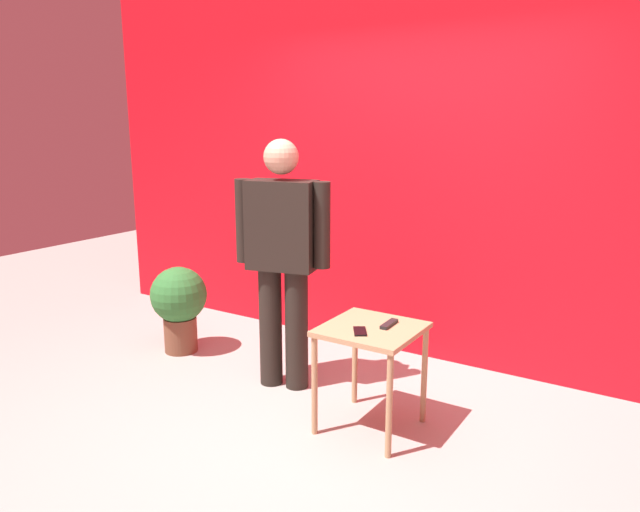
{
  "coord_description": "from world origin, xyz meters",
  "views": [
    {
      "loc": [
        1.87,
        -2.66,
        1.83
      ],
      "look_at": [
        -0.16,
        0.55,
        0.96
      ],
      "focal_mm": 34.13,
      "sensor_mm": 36.0,
      "label": 1
    }
  ],
  "objects_px": {
    "side_table": "(371,343)",
    "cell_phone": "(360,331)",
    "tv_remote": "(389,324)",
    "potted_plant": "(179,302)",
    "standing_person": "(282,252)"
  },
  "relations": [
    {
      "from": "cell_phone",
      "to": "potted_plant",
      "type": "relative_size",
      "value": 0.21
    },
    {
      "from": "standing_person",
      "to": "side_table",
      "type": "xyz_separation_m",
      "value": [
        0.79,
        -0.21,
        -0.41
      ]
    },
    {
      "from": "cell_phone",
      "to": "side_table",
      "type": "bearing_deg",
      "value": 49.99
    },
    {
      "from": "potted_plant",
      "to": "side_table",
      "type": "bearing_deg",
      "value": -8.69
    },
    {
      "from": "side_table",
      "to": "cell_phone",
      "type": "relative_size",
      "value": 4.43
    },
    {
      "from": "cell_phone",
      "to": "standing_person",
      "type": "bearing_deg",
      "value": 124.44
    },
    {
      "from": "standing_person",
      "to": "potted_plant",
      "type": "height_order",
      "value": "standing_person"
    },
    {
      "from": "standing_person",
      "to": "side_table",
      "type": "relative_size",
      "value": 2.65
    },
    {
      "from": "tv_remote",
      "to": "potted_plant",
      "type": "bearing_deg",
      "value": 171.7
    },
    {
      "from": "standing_person",
      "to": "potted_plant",
      "type": "distance_m",
      "value": 1.19
    },
    {
      "from": "side_table",
      "to": "potted_plant",
      "type": "relative_size",
      "value": 0.93
    },
    {
      "from": "tv_remote",
      "to": "standing_person",
      "type": "bearing_deg",
      "value": 168.64
    },
    {
      "from": "standing_person",
      "to": "potted_plant",
      "type": "relative_size",
      "value": 2.46
    },
    {
      "from": "side_table",
      "to": "tv_remote",
      "type": "bearing_deg",
      "value": 43.6
    },
    {
      "from": "standing_person",
      "to": "side_table",
      "type": "bearing_deg",
      "value": -15.21
    }
  ]
}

